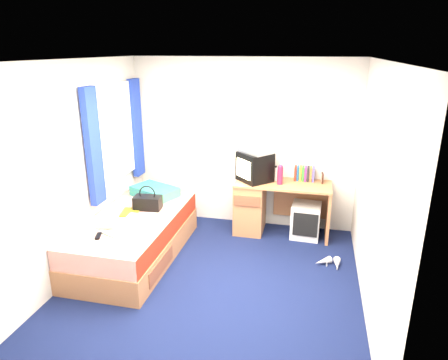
% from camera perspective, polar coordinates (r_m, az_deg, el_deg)
% --- Properties ---
extents(ground, '(3.40, 3.40, 0.00)m').
position_cam_1_polar(ground, '(4.65, -1.49, -14.26)').
color(ground, '#0C1438').
rests_on(ground, ground).
extents(room_shell, '(3.40, 3.40, 3.40)m').
position_cam_1_polar(room_shell, '(4.06, -1.66, 3.26)').
color(room_shell, white).
rests_on(room_shell, ground).
extents(bed, '(1.01, 2.00, 0.54)m').
position_cam_1_polar(bed, '(5.14, -12.61, -7.94)').
color(bed, '#BA7A4D').
rests_on(bed, ground).
extents(pillow, '(0.72, 0.60, 0.13)m').
position_cam_1_polar(pillow, '(5.63, -9.84, -1.63)').
color(pillow, '#1959A7').
rests_on(pillow, bed).
extents(desk, '(1.30, 0.55, 0.75)m').
position_cam_1_polar(desk, '(5.67, 5.52, -3.48)').
color(desk, '#BA7A4D').
rests_on(desk, ground).
extents(storage_cube, '(0.40, 0.40, 0.48)m').
position_cam_1_polar(storage_cube, '(5.66, 11.59, -5.67)').
color(storage_cube, silver).
rests_on(storage_cube, ground).
extents(crt_tv, '(0.55, 0.55, 0.40)m').
position_cam_1_polar(crt_tv, '(5.51, 4.41, 1.89)').
color(crt_tv, black).
rests_on(crt_tv, desk).
extents(vcr, '(0.51, 0.49, 0.08)m').
position_cam_1_polar(vcr, '(5.45, 4.51, 4.33)').
color(vcr, silver).
rests_on(vcr, crt_tv).
extents(book_row, '(0.27, 0.13, 0.20)m').
position_cam_1_polar(book_row, '(5.64, 11.40, 0.90)').
color(book_row, maroon).
rests_on(book_row, desk).
extents(picture_frame, '(0.03, 0.12, 0.14)m').
position_cam_1_polar(picture_frame, '(5.61, 13.87, 0.31)').
color(picture_frame, black).
rests_on(picture_frame, desk).
extents(pink_water_bottle, '(0.09, 0.09, 0.24)m').
position_cam_1_polar(pink_water_bottle, '(5.43, 8.01, 0.63)').
color(pink_water_bottle, red).
rests_on(pink_water_bottle, desk).
extents(aerosol_can, '(0.06, 0.06, 0.19)m').
position_cam_1_polar(aerosol_can, '(5.57, 7.39, 0.86)').
color(aerosol_can, silver).
rests_on(aerosol_can, desk).
extents(handbag, '(0.36, 0.23, 0.32)m').
position_cam_1_polar(handbag, '(5.20, -10.84, -3.13)').
color(handbag, black).
rests_on(handbag, bed).
extents(towel, '(0.28, 0.24, 0.09)m').
position_cam_1_polar(towel, '(4.79, -12.19, -5.73)').
color(towel, white).
rests_on(towel, bed).
extents(magazine, '(0.27, 0.32, 0.01)m').
position_cam_1_polar(magazine, '(5.16, -13.26, -4.51)').
color(magazine, yellow).
rests_on(magazine, bed).
extents(water_bottle, '(0.21, 0.11, 0.07)m').
position_cam_1_polar(water_bottle, '(4.78, -16.48, -6.29)').
color(water_bottle, white).
rests_on(water_bottle, bed).
extents(colour_swatch_fan, '(0.23, 0.14, 0.01)m').
position_cam_1_polar(colour_swatch_fan, '(4.64, -16.11, -7.46)').
color(colour_swatch_fan, orange).
rests_on(colour_swatch_fan, bed).
extents(remote_control, '(0.10, 0.17, 0.02)m').
position_cam_1_polar(remote_control, '(4.62, -17.51, -7.62)').
color(remote_control, black).
rests_on(remote_control, bed).
extents(window_assembly, '(0.11, 1.42, 1.40)m').
position_cam_1_polar(window_assembly, '(5.45, -15.21, 6.18)').
color(window_assembly, silver).
rests_on(window_assembly, room_shell).
extents(white_heels, '(0.33, 0.24, 0.09)m').
position_cam_1_polar(white_heels, '(5.09, 14.89, -11.35)').
color(white_heels, beige).
rests_on(white_heels, ground).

